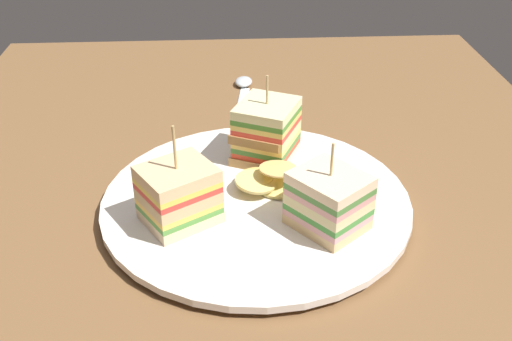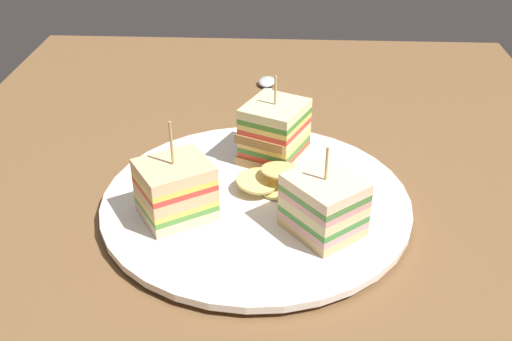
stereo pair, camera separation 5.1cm
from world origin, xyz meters
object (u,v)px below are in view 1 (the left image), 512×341
object	(u,v)px
sandwich_wedge_1	(328,201)
sandwich_wedge_2	(267,131)
spoon	(245,90)
sandwich_wedge_0	(179,195)
plate	(256,202)
chip_pile	(266,180)

from	to	relation	value
sandwich_wedge_1	sandwich_wedge_2	xyz separation A→B (cm)	(12.18, 4.47, 0.49)
spoon	sandwich_wedge_0	bearing A→B (deg)	174.40
plate	spoon	world-z (taller)	plate
sandwich_wedge_0	sandwich_wedge_1	distance (cm)	13.03
plate	chip_pile	world-z (taller)	chip_pile
sandwich_wedge_1	sandwich_wedge_2	bearing A→B (deg)	-19.56
sandwich_wedge_1	chip_pile	world-z (taller)	sandwich_wedge_1
plate	sandwich_wedge_2	size ratio (longest dim) A/B	3.16
sandwich_wedge_0	chip_pile	distance (cm)	9.44
sandwich_wedge_2	plate	bearing A→B (deg)	13.42
sandwich_wedge_0	sandwich_wedge_2	distance (cm)	13.59
chip_pile	spoon	distance (cm)	25.45
sandwich_wedge_1	chip_pile	bearing A→B (deg)	-1.40
sandwich_wedge_0	sandwich_wedge_2	xyz separation A→B (cm)	(10.62, -8.46, 0.40)
plate	sandwich_wedge_1	world-z (taller)	sandwich_wedge_1
chip_pile	spoon	size ratio (longest dim) A/B	0.49
sandwich_wedge_2	chip_pile	xyz separation A→B (cm)	(-5.96, 0.45, -2.16)
spoon	plate	bearing A→B (deg)	-172.59
plate	sandwich_wedge_2	xyz separation A→B (cm)	(7.48, -1.52, 3.59)
sandwich_wedge_0	sandwich_wedge_2	world-z (taller)	sandwich_wedge_0
spoon	sandwich_wedge_2	bearing A→B (deg)	-168.13
sandwich_wedge_0	spoon	distance (cm)	31.03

